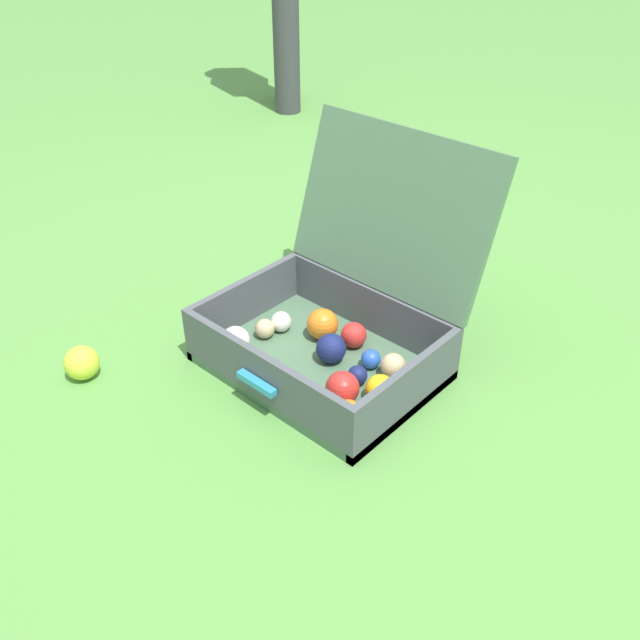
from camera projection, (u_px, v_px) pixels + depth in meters
The scene contains 3 objects.
ground_plane at pixel (353, 368), 1.69m from camera, with size 16.00×16.00×0.00m, color #569342.
open_suitcase at pixel (338, 320), 1.66m from camera, with size 0.54×0.55×0.52m.
stray_ball_on_grass at pixel (82, 363), 1.64m from camera, with size 0.08×0.08×0.08m, color #CCDB38.
Camera 1 is at (0.83, -1.03, 1.05)m, focal length 38.56 mm.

